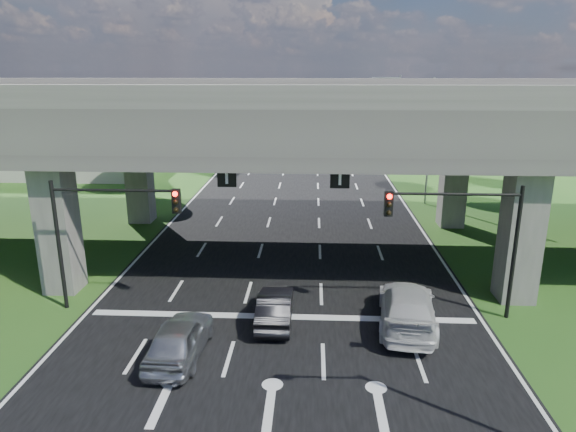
# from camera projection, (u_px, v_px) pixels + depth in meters

# --- Properties ---
(ground) EXTENTS (160.00, 160.00, 0.00)m
(ground) POSITION_uv_depth(u_px,v_px,m) (276.00, 360.00, 19.45)
(ground) COLOR #1F4C18
(ground) RESTS_ON ground
(road) EXTENTS (18.00, 120.00, 0.03)m
(road) POSITION_uv_depth(u_px,v_px,m) (289.00, 264.00, 29.05)
(road) COLOR black
(road) RESTS_ON ground
(overpass) EXTENTS (80.00, 15.00, 10.00)m
(overpass) POSITION_uv_depth(u_px,v_px,m) (290.00, 119.00, 28.77)
(overpass) COLOR #393633
(overpass) RESTS_ON ground
(warehouse) EXTENTS (20.00, 10.00, 4.00)m
(warehouse) POSITION_uv_depth(u_px,v_px,m) (53.00, 154.00, 53.72)
(warehouse) COLOR #9E9E99
(warehouse) RESTS_ON ground
(signal_right) EXTENTS (5.76, 0.54, 6.00)m
(signal_right) POSITION_uv_depth(u_px,v_px,m) (466.00, 227.00, 21.71)
(signal_right) COLOR black
(signal_right) RESTS_ON ground
(signal_left) EXTENTS (5.76, 0.54, 6.00)m
(signal_left) POSITION_uv_depth(u_px,v_px,m) (104.00, 222.00, 22.45)
(signal_left) COLOR black
(signal_left) RESTS_ON ground
(streetlight_far) EXTENTS (3.38, 0.25, 10.00)m
(streetlight_far) POSITION_uv_depth(u_px,v_px,m) (425.00, 132.00, 40.39)
(streetlight_far) COLOR gray
(streetlight_far) RESTS_ON ground
(streetlight_beyond) EXTENTS (3.38, 0.25, 10.00)m
(streetlight_beyond) POSITION_uv_depth(u_px,v_px,m) (395.00, 114.00, 55.74)
(streetlight_beyond) COLOR gray
(streetlight_beyond) RESTS_ON ground
(tree_left_near) EXTENTS (4.50, 4.50, 7.80)m
(tree_left_near) POSITION_uv_depth(u_px,v_px,m) (134.00, 139.00, 43.73)
(tree_left_near) COLOR black
(tree_left_near) RESTS_ON ground
(tree_left_mid) EXTENTS (3.91, 3.90, 6.76)m
(tree_left_mid) POSITION_uv_depth(u_px,v_px,m) (132.00, 135.00, 51.73)
(tree_left_mid) COLOR black
(tree_left_mid) RESTS_ON ground
(tree_left_far) EXTENTS (4.80, 4.80, 8.32)m
(tree_left_far) POSITION_uv_depth(u_px,v_px,m) (190.00, 118.00, 58.95)
(tree_left_far) COLOR black
(tree_left_far) RESTS_ON ground
(tree_right_near) EXTENTS (4.20, 4.20, 7.28)m
(tree_right_near) POSITION_uv_depth(u_px,v_px,m) (449.00, 142.00, 44.46)
(tree_right_near) COLOR black
(tree_right_near) RESTS_ON ground
(tree_right_mid) EXTENTS (3.91, 3.90, 6.76)m
(tree_right_mid) POSITION_uv_depth(u_px,v_px,m) (458.00, 135.00, 52.09)
(tree_right_mid) COLOR black
(tree_right_mid) RESTS_ON ground
(tree_right_far) EXTENTS (4.50, 4.50, 7.80)m
(tree_right_far) POSITION_uv_depth(u_px,v_px,m) (406.00, 120.00, 59.77)
(tree_right_far) COLOR black
(tree_right_far) RESTS_ON ground
(car_silver) EXTENTS (2.02, 4.65, 1.56)m
(car_silver) POSITION_uv_depth(u_px,v_px,m) (180.00, 338.00, 19.44)
(car_silver) COLOR #ACAFB4
(car_silver) RESTS_ON road
(car_dark) EXTENTS (1.48, 4.16, 1.37)m
(car_dark) POSITION_uv_depth(u_px,v_px,m) (275.00, 308.00, 22.15)
(car_dark) COLOR black
(car_dark) RESTS_ON road
(car_white) EXTENTS (3.05, 6.00, 1.67)m
(car_white) POSITION_uv_depth(u_px,v_px,m) (407.00, 307.00, 21.84)
(car_white) COLOR #BCBCBC
(car_white) RESTS_ON road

